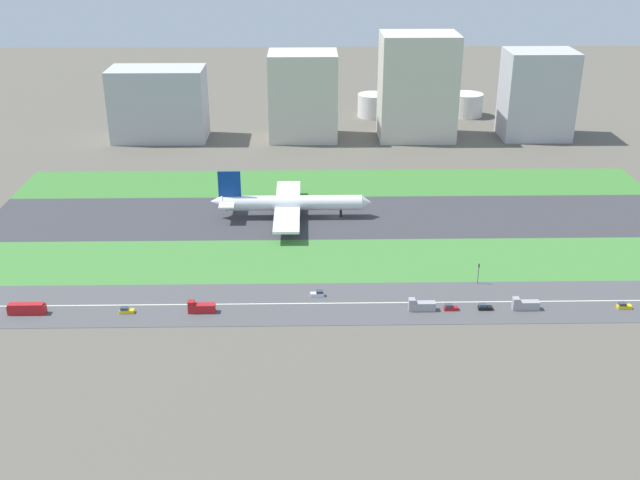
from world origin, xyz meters
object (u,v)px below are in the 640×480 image
Objects in this scene: car_1 at (318,294)px; traffic_light at (478,272)px; bus_0 at (27,309)px; hangar_building at (303,96)px; truck_1 at (421,306)px; fuel_tank_west at (373,105)px; car_5 at (450,307)px; cargo_warehouse at (537,95)px; truck_0 at (201,308)px; car_0 at (126,310)px; fuel_tank_centre at (417,102)px; fuel_tank_east at (467,105)px; car_3 at (485,307)px; airliner at (288,203)px; truck_2 at (525,305)px; car_2 at (624,306)px; terminal_building at (159,104)px; office_tower at (418,87)px.

car_1 is 54.49m from traffic_light.
bus_0 is 211.29m from hangar_building.
truck_1 is 237.09m from fuel_tank_west.
car_5 is 0.10× the size of hangar_building.
truck_0 is at bearing -129.23° from cargo_warehouse.
hangar_building reaches higher than car_5.
car_0 is 115.14m from traffic_light.
cargo_warehouse reaches higher than car_1.
fuel_tank_centre is 1.27× the size of fuel_tank_east.
fuel_tank_centre reaches higher than car_5.
hangar_building is (-57.17, 192.00, 22.09)m from car_3.
fuel_tank_west is at bearing -107.15° from truck_0.
bus_0 is at bearing -0.00° from truck_0.
truck_2 is (75.71, -78.00, -4.56)m from airliner.
bus_0 reaches higher than car_2.
terminal_building reaches higher than bus_0.
office_tower is at bearing -98.62° from fuel_tank_centre.
traffic_light is (53.80, 7.99, 3.37)m from car_1.
fuel_tank_west is at bearing 180.00° from fuel_tank_centre.
fuel_tank_east is (97.46, 45.00, -16.30)m from hangar_building.
bus_0 is 155.42m from truck_2.
bus_0 is 91.13m from car_1.
office_tower reaches higher than car_5.
fuel_tank_east is (51.06, 237.00, 5.80)m from car_5.
hangar_building is at bearing 87.03° from airliner.
truck_1 is at bearing -97.04° from office_tower.
car_3 is 0.10× the size of hangar_building.
truck_0 is at bearing -118.59° from fuel_tank_east.
car_2 is 0.38× the size of bus_0.
fuel_tank_west is at bearing 20.84° from terminal_building.
truck_0 reaches higher than car_0.
fuel_tank_west is 0.77× the size of fuel_tank_centre.
terminal_building is (-81.74, 182.00, 18.13)m from car_1.
cargo_warehouse is at bearing -133.15° from car_0.
fuel_tank_centre is (99.33, 237.00, 6.87)m from truck_0.
truck_1 is at bearing -17.28° from car_1.
terminal_building is (-177.98, 192.00, 18.13)m from car_2.
fuel_tank_east reaches higher than fuel_tank_west.
cargo_warehouse is at bearing -97.08° from car_2.
office_tower reaches higher than car_0.
airliner is 14.77× the size of car_0.
cargo_warehouse reaches higher than terminal_building.
fuel_tank_east is (103.38, 159.00, 0.49)m from airliner.
hangar_building reaches higher than fuel_tank_east.
hangar_building is (31.70, 192.00, 21.35)m from truck_0.
cargo_warehouse reaches higher than fuel_tank_east.
bus_0 is 1.38× the size of truck_2.
hangar_building is at bearing 91.56° from car_1.
fuel_tank_west is 0.97× the size of fuel_tank_east.
hangar_building is 63.31m from fuel_tank_west.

